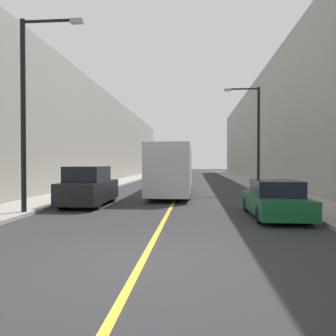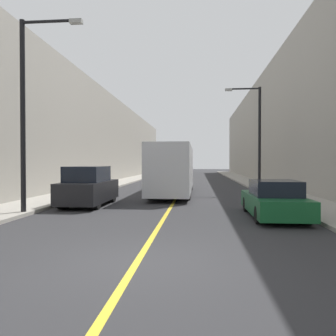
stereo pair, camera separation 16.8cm
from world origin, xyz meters
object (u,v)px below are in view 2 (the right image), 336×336
(street_lamp_left, at_px, (28,103))
(bus, at_px, (174,169))
(parked_suv_left, at_px, (89,187))
(car_right_near, at_px, (274,201))
(street_lamp_right, at_px, (256,131))

(street_lamp_left, bearing_deg, bus, 61.12)
(bus, bearing_deg, street_lamp_left, -118.88)
(parked_suv_left, height_order, car_right_near, parked_suv_left)
(street_lamp_left, bearing_deg, car_right_near, 1.97)
(bus, relative_size, parked_suv_left, 2.49)
(parked_suv_left, xyz_separation_m, street_lamp_left, (-1.40, -3.13, 3.62))
(car_right_near, xyz_separation_m, street_lamp_left, (-9.70, -0.33, 3.85))
(bus, bearing_deg, car_right_near, -63.17)
(parked_suv_left, bearing_deg, car_right_near, -18.62)
(parked_suv_left, relative_size, street_lamp_right, 0.59)
(street_lamp_right, bearing_deg, car_right_near, -96.51)
(bus, height_order, street_lamp_right, street_lamp_right)
(bus, distance_m, street_lamp_left, 11.02)
(car_right_near, xyz_separation_m, street_lamp_right, (1.29, 11.31, 3.73))
(bus, height_order, car_right_near, bus)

